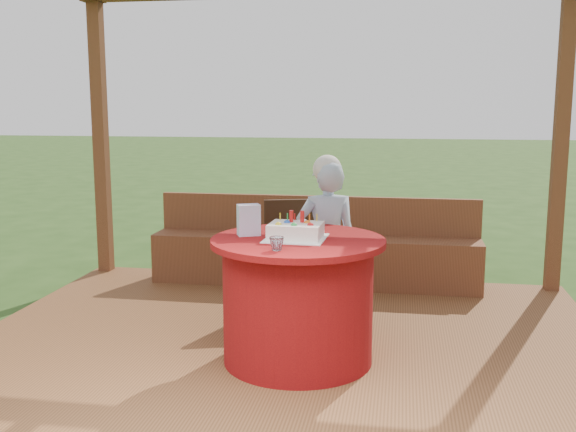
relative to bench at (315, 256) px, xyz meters
The scene contains 10 objects.
ground 1.76m from the bench, 90.00° to the right, with size 60.00×60.00×0.00m, color #244416.
deck 1.75m from the bench, 90.00° to the right, with size 4.50×4.00×0.12m, color brown.
pergola 2.65m from the bench, 90.00° to the right, with size 4.50×4.00×2.72m.
bench is the anchor object (origin of this frame).
table 1.91m from the bench, 85.86° to the right, with size 1.11×1.11×0.81m.
chair 0.89m from the bench, 93.77° to the right, with size 0.56×0.56×0.89m.
elderly_woman 1.25m from the bench, 78.43° to the right, with size 0.51×0.40×1.29m.
birthday_cake 2.00m from the bench, 86.28° to the right, with size 0.39×0.39×0.17m.
gift_bag 1.96m from the bench, 96.03° to the right, with size 0.14×0.09×0.20m, color #EF9AD1.
drinking_glass 2.34m from the bench, 88.28° to the right, with size 0.09×0.09×0.08m, color white.
Camera 1 is at (0.77, -4.31, 1.78)m, focal length 42.00 mm.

